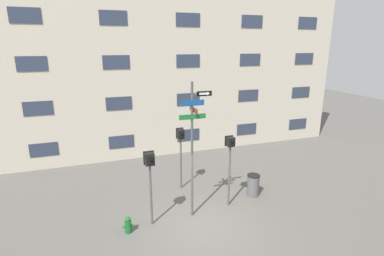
{
  "coord_description": "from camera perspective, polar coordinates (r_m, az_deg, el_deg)",
  "views": [
    {
      "loc": [
        -3.51,
        -8.87,
        6.43
      ],
      "look_at": [
        -0.12,
        0.9,
        3.53
      ],
      "focal_mm": 28.0,
      "sensor_mm": 36.0,
      "label": 1
    }
  ],
  "objects": [
    {
      "name": "ground_plane",
      "position": [
        11.51,
        2.12,
        -18.32
      ],
      "size": [
        60.0,
        60.0,
        0.0
      ],
      "primitive_type": "plane",
      "color": "#595651"
    },
    {
      "name": "building_facade",
      "position": [
        17.23,
        -7.56,
        12.5
      ],
      "size": [
        24.0,
        0.63,
        11.04
      ],
      "color": "beige",
      "rests_on": "ground_plane"
    },
    {
      "name": "street_sign_pole",
      "position": [
        10.88,
        0.25,
        -2.31
      ],
      "size": [
        1.23,
        0.81,
        5.19
      ],
      "color": "#4C4C51",
      "rests_on": "ground_plane"
    },
    {
      "name": "pedestrian_signal_left",
      "position": [
        10.7,
        -8.01,
        -7.58
      ],
      "size": [
        0.39,
        0.4,
        2.82
      ],
      "color": "#4C4C51",
      "rests_on": "ground_plane"
    },
    {
      "name": "pedestrian_signal_right",
      "position": [
        11.93,
        7.27,
        -4.78
      ],
      "size": [
        0.35,
        0.4,
        2.97
      ],
      "color": "#4C4C51",
      "rests_on": "ground_plane"
    },
    {
      "name": "pedestrian_signal_across",
      "position": [
        13.33,
        -2.16,
        -2.72
      ],
      "size": [
        0.34,
        0.4,
        2.86
      ],
      "color": "#4C4C51",
      "rests_on": "ground_plane"
    },
    {
      "name": "fire_hydrant",
      "position": [
        11.29,
        -12.07,
        -17.62
      ],
      "size": [
        0.4,
        0.24,
        0.62
      ],
      "color": "#196028",
      "rests_on": "ground_plane"
    },
    {
      "name": "trash_bin",
      "position": [
        13.59,
        11.56,
        -10.61
      ],
      "size": [
        0.55,
        0.55,
        0.97
      ],
      "color": "#59595B",
      "rests_on": "ground_plane"
    }
  ]
}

